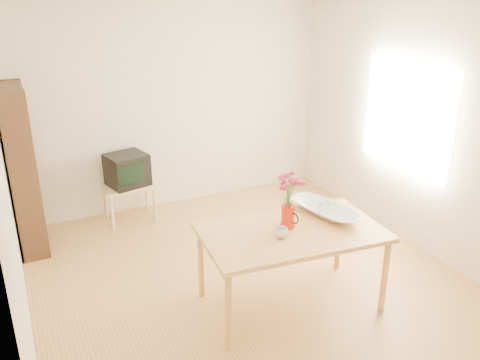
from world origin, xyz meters
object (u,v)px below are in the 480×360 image
bowl (326,192)px  table (292,238)px  television (127,169)px  pitcher (288,217)px  mug (281,233)px

bowl → table: bearing=-160.3°
bowl → television: (-1.31, 2.22, -0.32)m
table → pitcher: (-0.00, 0.08, 0.16)m
table → pitcher: size_ratio=7.85×
mug → bowl: 0.65m
television → mug: bearing=-87.1°
pitcher → mug: bearing=-153.0°
mug → television: size_ratio=0.22×
table → pitcher: pitcher is taller
table → mug: 0.20m
pitcher → table: bearing=-108.0°
pitcher → mug: size_ratio=1.85×
mug → bowl: bearing=-174.4°
table → television: television is taller
table → mug: (-0.15, -0.07, 0.12)m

